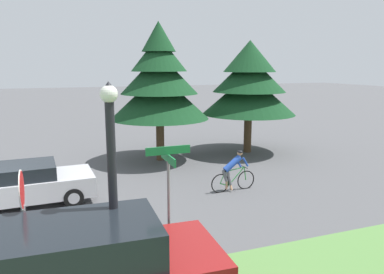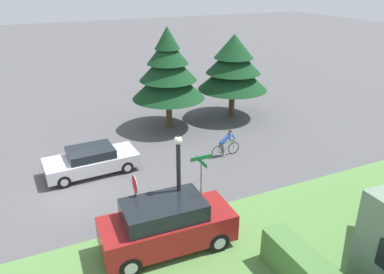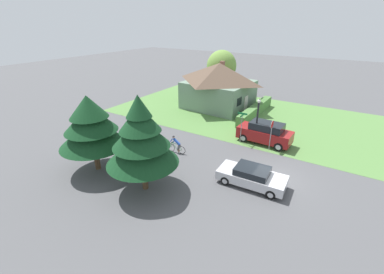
{
  "view_description": "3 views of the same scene",
  "coord_description": "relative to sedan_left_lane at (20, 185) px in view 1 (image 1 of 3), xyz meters",
  "views": [
    {
      "loc": [
        11.1,
        2.08,
        4.39
      ],
      "look_at": [
        -1.6,
        6.85,
        1.8
      ],
      "focal_mm": 35.0,
      "sensor_mm": 36.0,
      "label": 1
    },
    {
      "loc": [
        15.57,
        -1.53,
        9.09
      ],
      "look_at": [
        0.01,
        5.76,
        1.64
      ],
      "focal_mm": 35.0,
      "sensor_mm": 36.0,
      "label": 2
    },
    {
      "loc": [
        -15.88,
        -3.35,
        10.16
      ],
      "look_at": [
        -0.41,
        6.35,
        1.82
      ],
      "focal_mm": 24.0,
      "sensor_mm": 36.0,
      "label": 3
    }
  ],
  "objects": [
    {
      "name": "conifer_tall_near",
      "position": [
        -4.08,
        5.78,
        3.0
      ],
      "size": [
        4.55,
        4.55,
        6.36
      ],
      "color": "#4C3823",
      "rests_on": "ground"
    },
    {
      "name": "stop_sign",
      "position": [
        5.84,
        0.53,
        1.2
      ],
      "size": [
        0.7,
        0.07,
        2.65
      ],
      "rotation": [
        0.0,
        0.0,
        3.11
      ],
      "color": "gray",
      "rests_on": "ground"
    },
    {
      "name": "cyclist",
      "position": [
        1.16,
        6.97,
        0.04
      ],
      "size": [
        0.44,
        1.75,
        1.48
      ],
      "rotation": [
        0.0,
        0.0,
        1.62
      ],
      "color": "black",
      "rests_on": "ground"
    },
    {
      "name": "conifer_tall_far",
      "position": [
        -4.09,
        10.44,
        2.88
      ],
      "size": [
        4.68,
        4.68,
        5.64
      ],
      "color": "#4C3823",
      "rests_on": "ground"
    },
    {
      "name": "sedan_left_lane",
      "position": [
        0.0,
        0.0,
        0.0
      ],
      "size": [
        2.09,
        4.55,
        1.32
      ],
      "rotation": [
        0.0,
        0.0,
        1.61
      ],
      "color": "#BCBCC1",
      "rests_on": "ground"
    },
    {
      "name": "street_lamp",
      "position": [
        6.36,
        2.0,
        1.75
      ],
      "size": [
        0.3,
        0.3,
        4.14
      ],
      "color": "black",
      "rests_on": "ground"
    },
    {
      "name": "street_name_sign",
      "position": [
        5.81,
        3.17,
        1.3
      ],
      "size": [
        0.9,
        0.9,
        2.85
      ],
      "color": "gray",
      "rests_on": "ground"
    }
  ]
}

